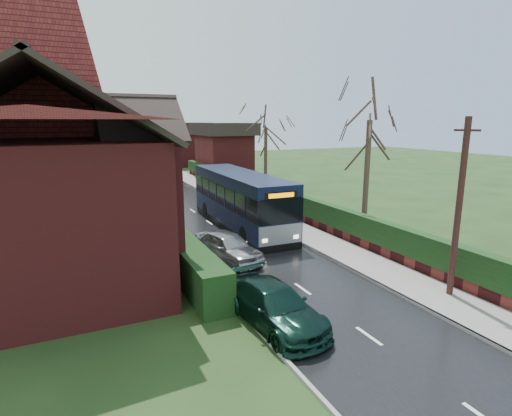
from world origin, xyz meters
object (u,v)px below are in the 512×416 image
brick_house (56,174)px  bus (240,200)px  car_green (274,305)px  telegraph_pole (459,210)px  bus_stop_sign (291,200)px  car_silver (228,246)px

brick_house → bus: size_ratio=1.27×
car_green → telegraph_pole: 7.75m
telegraph_pole → car_green: bearing=151.0°
car_green → bus: bearing=67.0°
brick_house → bus_stop_sign: bearing=5.5°
bus_stop_sign → telegraph_pole: (0.80, -11.00, 1.55)m
brick_house → car_silver: brick_house is taller
car_silver → telegraph_pole: telegraph_pole is taller
car_green → brick_house: bearing=120.5°
bus_stop_sign → telegraph_pole: bearing=-78.9°
telegraph_pole → car_silver: bearing=109.0°
bus → car_green: (-3.91, -12.27, -1.05)m
bus → brick_house: bearing=-160.3°
brick_house → car_silver: (7.21, -2.28, -3.65)m
bus → car_silver: bearing=-117.0°
car_silver → car_green: car_silver is taller
car_green → telegraph_pole: bearing=-13.1°
bus → telegraph_pole: 13.75m
brick_house → car_silver: size_ratio=3.42×
car_silver → telegraph_pole: size_ratio=0.62×
brick_house → bus: bearing=18.6°
car_silver → bus_stop_sign: bus_stop_sign is taller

